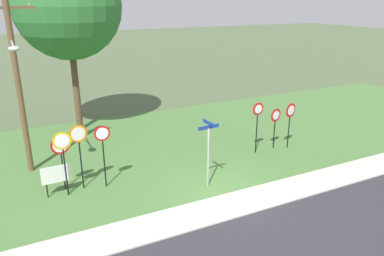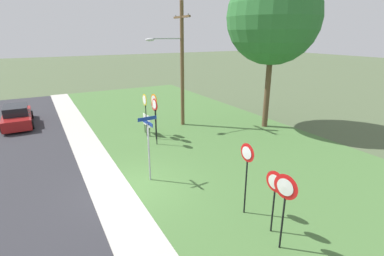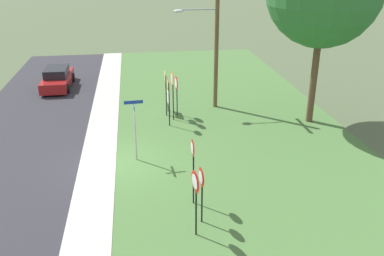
{
  "view_description": "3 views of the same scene",
  "coord_description": "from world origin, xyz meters",
  "px_view_note": "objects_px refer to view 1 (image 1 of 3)",
  "views": [
    {
      "loc": [
        -7.02,
        -11.13,
        7.4
      ],
      "look_at": [
        0.48,
        3.88,
        1.54
      ],
      "focal_mm": 34.96,
      "sensor_mm": 36.0,
      "label": 1
    },
    {
      "loc": [
        10.23,
        -2.83,
        6.02
      ],
      "look_at": [
        -1.05,
        3.41,
        1.77
      ],
      "focal_mm": 26.69,
      "sensor_mm": 36.0,
      "label": 2
    },
    {
      "loc": [
        16.69,
        1.0,
        8.71
      ],
      "look_at": [
        -0.97,
        3.55,
        1.14
      ],
      "focal_mm": 39.01,
      "sensor_mm": 36.0,
      "label": 3
    }
  ],
  "objects_px": {
    "stop_sign_near_right": "(63,150)",
    "stop_sign_far_left": "(103,144)",
    "notice_board": "(56,176)",
    "yield_sign_near_right": "(258,116)",
    "street_name_post": "(208,148)",
    "utility_pole": "(17,76)",
    "yield_sign_near_left": "(276,119)",
    "stop_sign_far_center": "(79,143)",
    "stop_sign_near_left": "(61,151)",
    "yield_sign_far_left": "(291,115)",
    "oak_tree_left": "(68,6)"
  },
  "relations": [
    {
      "from": "stop_sign_far_left",
      "to": "yield_sign_near_left",
      "type": "xyz_separation_m",
      "value": [
        8.81,
        0.29,
        -0.33
      ]
    },
    {
      "from": "stop_sign_near_left",
      "to": "stop_sign_near_right",
      "type": "distance_m",
      "value": 0.66
    },
    {
      "from": "yield_sign_near_right",
      "to": "notice_board",
      "type": "distance_m",
      "value": 9.55
    },
    {
      "from": "stop_sign_far_left",
      "to": "utility_pole",
      "type": "bearing_deg",
      "value": 133.7
    },
    {
      "from": "stop_sign_far_center",
      "to": "utility_pole",
      "type": "height_order",
      "value": "utility_pole"
    },
    {
      "from": "stop_sign_far_center",
      "to": "yield_sign_near_right",
      "type": "relative_size",
      "value": 1.04
    },
    {
      "from": "stop_sign_near_right",
      "to": "stop_sign_far_left",
      "type": "relative_size",
      "value": 1.0
    },
    {
      "from": "stop_sign_far_left",
      "to": "stop_sign_far_center",
      "type": "distance_m",
      "value": 0.91
    },
    {
      "from": "stop_sign_far_left",
      "to": "street_name_post",
      "type": "xyz_separation_m",
      "value": [
        3.76,
        -1.82,
        -0.2
      ]
    },
    {
      "from": "yield_sign_near_left",
      "to": "yield_sign_near_right",
      "type": "height_order",
      "value": "yield_sign_near_right"
    },
    {
      "from": "stop_sign_far_left",
      "to": "stop_sign_far_center",
      "type": "xyz_separation_m",
      "value": [
        -0.86,
        0.29,
        0.09
      ]
    },
    {
      "from": "yield_sign_near_right",
      "to": "street_name_post",
      "type": "height_order",
      "value": "street_name_post"
    },
    {
      "from": "yield_sign_near_left",
      "to": "yield_sign_near_right",
      "type": "relative_size",
      "value": 0.81
    },
    {
      "from": "yield_sign_near_right",
      "to": "oak_tree_left",
      "type": "distance_m",
      "value": 11.58
    },
    {
      "from": "yield_sign_near_left",
      "to": "street_name_post",
      "type": "relative_size",
      "value": 0.75
    },
    {
      "from": "stop_sign_near_right",
      "to": "utility_pole",
      "type": "height_order",
      "value": "utility_pole"
    },
    {
      "from": "utility_pole",
      "to": "street_name_post",
      "type": "bearing_deg",
      "value": -36.16
    },
    {
      "from": "stop_sign_near_right",
      "to": "stop_sign_far_center",
      "type": "height_order",
      "value": "stop_sign_far_center"
    },
    {
      "from": "notice_board",
      "to": "yield_sign_far_left",
      "type": "bearing_deg",
      "value": -2.68
    },
    {
      "from": "stop_sign_far_left",
      "to": "yield_sign_far_left",
      "type": "relative_size",
      "value": 1.11
    },
    {
      "from": "notice_board",
      "to": "utility_pole",
      "type": "bearing_deg",
      "value": 103.98
    },
    {
      "from": "street_name_post",
      "to": "yield_sign_near_right",
      "type": "bearing_deg",
      "value": 23.54
    },
    {
      "from": "yield_sign_far_left",
      "to": "yield_sign_near_left",
      "type": "bearing_deg",
      "value": 144.62
    },
    {
      "from": "stop_sign_far_center",
      "to": "yield_sign_near_right",
      "type": "bearing_deg",
      "value": -6.46
    },
    {
      "from": "yield_sign_near_left",
      "to": "street_name_post",
      "type": "height_order",
      "value": "street_name_post"
    },
    {
      "from": "yield_sign_near_right",
      "to": "stop_sign_far_center",
      "type": "bearing_deg",
      "value": 176.5
    },
    {
      "from": "stop_sign_far_center",
      "to": "yield_sign_far_left",
      "type": "bearing_deg",
      "value": -7.38
    },
    {
      "from": "stop_sign_far_left",
      "to": "street_name_post",
      "type": "relative_size",
      "value": 0.94
    },
    {
      "from": "notice_board",
      "to": "yield_sign_near_right",
      "type": "bearing_deg",
      "value": -1.68
    },
    {
      "from": "stop_sign_far_left",
      "to": "utility_pole",
      "type": "xyz_separation_m",
      "value": [
        -2.64,
        2.85,
        2.44
      ]
    },
    {
      "from": "stop_sign_far_center",
      "to": "notice_board",
      "type": "relative_size",
      "value": 2.18
    },
    {
      "from": "yield_sign_near_left",
      "to": "utility_pole",
      "type": "xyz_separation_m",
      "value": [
        -11.45,
        2.57,
        2.77
      ]
    },
    {
      "from": "yield_sign_near_left",
      "to": "notice_board",
      "type": "bearing_deg",
      "value": 174.13
    },
    {
      "from": "stop_sign_near_right",
      "to": "stop_sign_far_left",
      "type": "bearing_deg",
      "value": 2.67
    },
    {
      "from": "stop_sign_far_left",
      "to": "utility_pole",
      "type": "relative_size",
      "value": 0.33
    },
    {
      "from": "stop_sign_near_right",
      "to": "street_name_post",
      "type": "relative_size",
      "value": 0.94
    },
    {
      "from": "stop_sign_near_right",
      "to": "street_name_post",
      "type": "distance_m",
      "value": 5.58
    },
    {
      "from": "yield_sign_far_left",
      "to": "oak_tree_left",
      "type": "height_order",
      "value": "oak_tree_left"
    },
    {
      "from": "street_name_post",
      "to": "yield_sign_near_left",
      "type": "bearing_deg",
      "value": 18.76
    },
    {
      "from": "stop_sign_far_left",
      "to": "notice_board",
      "type": "distance_m",
      "value": 2.16
    },
    {
      "from": "stop_sign_near_right",
      "to": "stop_sign_near_left",
      "type": "bearing_deg",
      "value": 93.29
    },
    {
      "from": "stop_sign_far_left",
      "to": "street_name_post",
      "type": "bearing_deg",
      "value": -24.86
    },
    {
      "from": "stop_sign_near_right",
      "to": "yield_sign_near_left",
      "type": "height_order",
      "value": "stop_sign_near_right"
    },
    {
      "from": "notice_board",
      "to": "yield_sign_near_left",
      "type": "bearing_deg",
      "value": -1.09
    },
    {
      "from": "yield_sign_near_right",
      "to": "yield_sign_near_left",
      "type": "bearing_deg",
      "value": 2.6
    },
    {
      "from": "stop_sign_far_left",
      "to": "yield_sign_near_left",
      "type": "bearing_deg",
      "value": 2.84
    },
    {
      "from": "yield_sign_near_left",
      "to": "street_name_post",
      "type": "distance_m",
      "value": 5.48
    },
    {
      "from": "stop_sign_near_left",
      "to": "stop_sign_near_right",
      "type": "bearing_deg",
      "value": -94.22
    },
    {
      "from": "stop_sign_near_right",
      "to": "utility_pole",
      "type": "distance_m",
      "value": 3.92
    },
    {
      "from": "yield_sign_near_left",
      "to": "yield_sign_far_left",
      "type": "distance_m",
      "value": 0.78
    }
  ]
}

